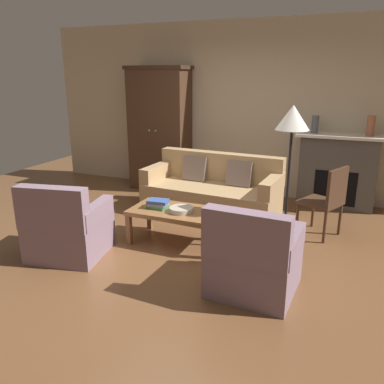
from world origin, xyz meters
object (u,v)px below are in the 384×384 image
Objects in this scene: armoire at (160,129)px; armchair_near_right at (253,261)px; fruit_bowl at (181,210)px; mantel_vase_terracotta at (371,126)px; floor_lamp at (292,127)px; armchair_near_left at (67,230)px; coffee_table at (177,214)px; side_chair_wooden at (327,198)px; book_stack at (158,204)px; mantel_vase_slate at (315,124)px; couch at (213,193)px; fireplace at (337,171)px.

armoire is 3.77m from armchair_near_right.
fruit_bowl is 0.98× the size of mantel_vase_terracotta.
floor_lamp reaches higher than armchair_near_right.
floor_lamp reaches higher than armchair_near_left.
armchair_near_left is (-0.97, -0.79, -0.05)m from coffee_table.
armoire is 1.91× the size of coffee_table.
floor_lamp is at bearing -122.94° from side_chair_wooden.
mantel_vase_terracotta is at bearing 43.34° from book_stack.
fruit_bowl is 2.63m from mantel_vase_slate.
armchair_near_right reaches higher than fruit_bowl.
side_chair_wooden is at bearing 25.82° from book_stack.
couch is at bearing 119.72° from armchair_near_right.
armchair_near_right is at bearing -60.28° from couch.
mantel_vase_terracotta is (0.38, -0.02, 0.69)m from fireplace.
floor_lamp reaches higher than book_stack.
mantel_vase_terracotta reaches higher than fruit_bowl.
floor_lamp is at bearing 83.21° from armchair_near_right.
coffee_table is 4.20× the size of book_stack.
couch is at bearing 143.91° from floor_lamp.
fireplace is 2.91m from book_stack.
side_chair_wooden reaches higher than fruit_bowl.
couch is 6.85× the size of mantel_vase_terracotta.
coffee_table is at bearing -151.73° from side_chair_wooden.
armoire is at bearing 116.09° from book_stack.
fruit_bowl is 0.32m from book_stack.
couch is 6.96× the size of fruit_bowl.
book_stack is (-0.29, -1.16, 0.15)m from couch.
armoire is 1.07× the size of couch.
armchair_near_left reaches higher than couch.
armoire reaches higher than fireplace.
armoire is 2.53m from coffee_table.
mantel_vase_terracotta is 0.32× the size of side_chair_wooden.
mantel_vase_terracotta reaches higher than mantel_vase_slate.
floor_lamp reaches higher than mantel_vase_terracotta.
armoire is (-2.95, -0.08, 0.49)m from fireplace.
fruit_bowl is 1.10× the size of mantel_vase_slate.
fireplace is at bearing 48.75° from book_stack.
mantel_vase_slate is at bearing 58.74° from coffee_table.
fireplace is 3.98m from armchair_near_left.
couch is (-1.63, -1.03, -0.25)m from fireplace.
coffee_table is (1.27, -2.08, -0.69)m from armoire.
fireplace is 4.89× the size of mantel_vase_slate.
side_chair_wooden is at bearing -22.45° from armoire.
coffee_table is at bearing -133.89° from mantel_vase_terracotta.
couch is 2.23× the size of armchair_near_right.
armchair_near_left is 0.54× the size of floor_lamp.
mantel_vase_terracotta reaches higher than armchair_near_left.
fireplace is 4.39× the size of mantel_vase_terracotta.
mantel_vase_slate is (1.22, 2.19, 0.80)m from fruit_bowl.
couch reaches higher than fruit_bowl.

